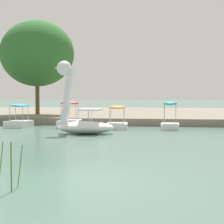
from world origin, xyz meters
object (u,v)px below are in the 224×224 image
Objects in this scene: tree_broadleaf_behind_dock at (37,54)px; pedal_boat_teal at (170,122)px; swan_boat at (81,116)px; pedal_boat_orange at (117,121)px; pedal_boat_cyan at (19,120)px; pedal_boat_red at (70,120)px.

pedal_boat_teal is at bearing -34.15° from tree_broadleaf_behind_dock.
swan_boat reaches higher than pedal_boat_orange.
pedal_boat_cyan reaches higher than pedal_boat_orange.
pedal_boat_cyan is 0.26× the size of tree_broadleaf_behind_dock.
pedal_boat_orange is (1.30, 3.44, -0.47)m from swan_boat.
swan_boat reaches higher than pedal_boat_teal.
pedal_boat_orange is at bearing -7.21° from pedal_boat_red.
pedal_boat_cyan is (-6.09, 0.27, -0.01)m from pedal_boat_orange.
pedal_boat_red is at bearing 1.77° from pedal_boat_cyan.
pedal_boat_teal reaches higher than pedal_boat_orange.
swan_boat is 1.71× the size of pedal_boat_orange.
pedal_boat_teal is 0.83× the size of pedal_boat_orange.
pedal_boat_teal reaches higher than pedal_boat_cyan.
pedal_boat_orange is 2.95m from pedal_boat_red.
swan_boat is 1.50× the size of pedal_boat_red.
pedal_boat_red is 1.23× the size of pedal_boat_cyan.
pedal_boat_red is at bearing -56.51° from tree_broadleaf_behind_dock.
swan_boat reaches higher than pedal_boat_red.
swan_boat is 5.59m from pedal_boat_teal.
pedal_boat_cyan is at bearing 178.66° from pedal_boat_teal.
pedal_boat_orange is 11.34m from tree_broadleaf_behind_dock.
pedal_boat_red reaches higher than pedal_boat_orange.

